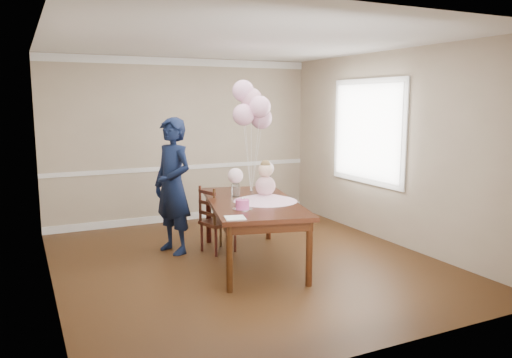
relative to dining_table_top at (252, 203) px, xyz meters
name	(u,v)px	position (x,y,z in m)	size (l,w,h in m)	color
floor	(246,262)	(-0.08, 0.00, -0.76)	(4.50, 5.00, 0.00)	black
ceiling	(245,41)	(-0.08, 0.00, 1.94)	(4.50, 5.00, 0.02)	silver
wall_back	(183,141)	(-0.08, 2.50, 0.59)	(4.50, 0.02, 2.70)	tan
wall_front	(381,187)	(-0.08, -2.50, 0.59)	(4.50, 0.02, 2.70)	tan
wall_left	(46,166)	(-2.33, 0.00, 0.59)	(0.02, 5.00, 2.70)	tan
wall_right	(391,148)	(2.17, 0.00, 0.59)	(0.02, 5.00, 2.70)	tan
chair_rail_trim	(184,168)	(-0.08, 2.49, 0.14)	(4.50, 0.02, 0.07)	white
crown_molding	(182,62)	(-0.08, 2.49, 1.87)	(4.50, 0.02, 0.12)	white
baseboard_trim	(185,216)	(-0.08, 2.49, -0.70)	(4.50, 0.02, 0.12)	white
window_frame	(368,132)	(2.14, 0.50, 0.79)	(0.02, 1.66, 1.56)	silver
window_blinds	(367,132)	(2.13, 0.50, 0.79)	(0.01, 1.50, 1.40)	white
dining_table_top	(252,203)	(0.00, 0.00, 0.00)	(1.04, 2.08, 0.05)	black
table_apron	(252,209)	(0.00, 0.00, -0.08)	(0.94, 1.98, 0.10)	black
table_leg_fl	(229,259)	(-0.65, -0.83, -0.39)	(0.07, 0.07, 0.73)	black
table_leg_fr	(309,254)	(0.20, -1.04, -0.39)	(0.07, 0.07, 0.73)	black
table_leg_bl	(209,218)	(-0.20, 1.04, -0.39)	(0.07, 0.07, 0.73)	black
table_leg_br	(269,215)	(0.65, 0.83, -0.39)	(0.07, 0.07, 0.73)	black
baby_skirt	(265,197)	(0.14, -0.09, 0.08)	(0.79, 0.79, 0.10)	#F6B5D1
baby_torso	(265,186)	(0.14, -0.09, 0.21)	(0.25, 0.25, 0.25)	pink
baby_head	(265,170)	(0.14, -0.09, 0.41)	(0.18, 0.18, 0.18)	beige
baby_hair	(265,165)	(0.14, -0.09, 0.47)	(0.13, 0.13, 0.13)	brown
cake_platter	(242,209)	(-0.31, -0.41, 0.03)	(0.23, 0.23, 0.01)	silver
birthday_cake	(242,204)	(-0.31, -0.41, 0.09)	(0.16, 0.16, 0.10)	#D94496
cake_flower_a	(242,198)	(-0.31, -0.41, 0.15)	(0.03, 0.03, 0.03)	white
cake_flower_b	(245,198)	(-0.28, -0.39, 0.15)	(0.03, 0.03, 0.03)	white
rose_vase_near	(236,190)	(-0.08, 0.34, 0.11)	(0.10, 0.10, 0.17)	silver
roses_near	(235,176)	(-0.08, 0.34, 0.30)	(0.20, 0.20, 0.20)	#FFD5DB
rose_vase_far	(267,182)	(0.60, 0.77, 0.11)	(0.10, 0.10, 0.17)	white
roses_far	(267,169)	(0.60, 0.77, 0.30)	(0.20, 0.20, 0.20)	beige
napkin	(235,218)	(-0.57, -0.77, 0.03)	(0.21, 0.21, 0.01)	white
balloon_weight	(251,191)	(0.24, 0.53, 0.04)	(0.04, 0.04, 0.02)	silver
balloon_a	(243,115)	(0.14, 0.56, 1.07)	(0.29, 0.29, 0.29)	#F3ACCB
balloon_b	(260,107)	(0.33, 0.46, 1.17)	(0.29, 0.29, 0.29)	#FBB2D3
balloon_c	(251,99)	(0.28, 0.63, 1.28)	(0.29, 0.29, 0.29)	#D899AD
balloon_d	(243,91)	(0.19, 0.67, 1.38)	(0.29, 0.29, 0.29)	#EBA6CB
balloon_e	(261,118)	(0.41, 0.58, 1.02)	(0.29, 0.29, 0.29)	#D899B7
balloon_ribbon_a	(247,159)	(0.19, 0.54, 0.47)	(0.00, 0.00, 0.88)	white
balloon_ribbon_b	(255,156)	(0.28, 0.49, 0.53)	(0.00, 0.00, 0.98)	silver
balloon_ribbon_c	(251,151)	(0.26, 0.58, 0.58)	(0.00, 0.00, 1.08)	white
balloon_ribbon_d	(247,147)	(0.21, 0.60, 0.63)	(0.00, 0.00, 1.19)	white
balloon_ribbon_e	(256,161)	(0.32, 0.55, 0.45)	(0.00, 0.00, 0.82)	white
dining_chair_seat	(218,223)	(-0.23, 0.57, -0.36)	(0.39, 0.39, 0.04)	#3D1B10
chair_leg_fl	(216,242)	(-0.34, 0.38, -0.57)	(0.04, 0.04, 0.38)	#33100E
chair_leg_fr	(235,238)	(-0.04, 0.46, -0.57)	(0.04, 0.04, 0.38)	#3E1811
chair_leg_bl	(202,237)	(-0.43, 0.68, -0.57)	(0.04, 0.04, 0.38)	#34110E
chair_leg_br	(221,233)	(-0.12, 0.77, -0.57)	(0.04, 0.04, 0.38)	#331D0E
chair_back_post_l	(214,208)	(-0.36, 0.37, -0.10)	(0.04, 0.04, 0.49)	#37200F
chair_back_post_r	(200,204)	(-0.44, 0.68, -0.10)	(0.04, 0.04, 0.49)	#37180F
chair_slat_low	(207,214)	(-0.40, 0.53, -0.21)	(0.03, 0.35, 0.04)	#3D1C10
chair_slat_mid	(207,203)	(-0.40, 0.53, -0.07)	(0.03, 0.35, 0.04)	#381A0F
chair_slat_top	(207,192)	(-0.40, 0.53, 0.07)	(0.03, 0.35, 0.04)	#35160E
woman	(173,186)	(-0.77, 0.82, 0.14)	(0.65, 0.44, 1.79)	#0E1733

